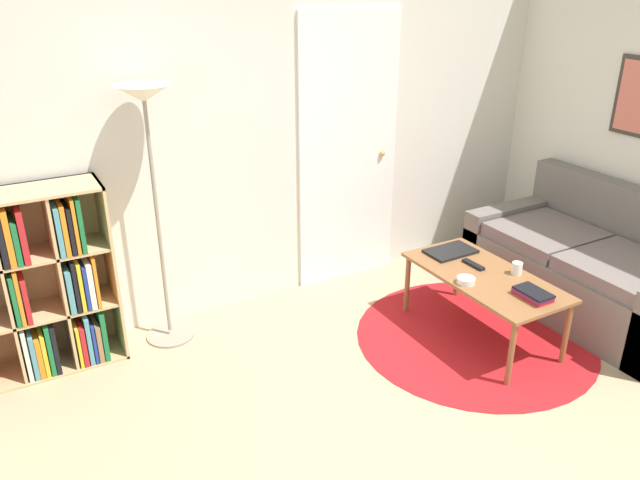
{
  "coord_description": "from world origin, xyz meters",
  "views": [
    {
      "loc": [
        -1.76,
        -1.67,
        2.31
      ],
      "look_at": [
        -0.14,
        1.21,
        0.85
      ],
      "focal_mm": 35.0,
      "sensor_mm": 36.0,
      "label": 1
    }
  ],
  "objects": [
    {
      "name": "ground_plane",
      "position": [
        0.0,
        0.0,
        0.0
      ],
      "size": [
        14.0,
        14.0,
        0.0
      ],
      "primitive_type": "plane",
      "color": "tan"
    },
    {
      "name": "wall_back",
      "position": [
        0.03,
        2.23,
        1.29
      ],
      "size": [
        7.71,
        0.11,
        2.6
      ],
      "color": "silver",
      "rests_on": "ground_plane"
    },
    {
      "name": "wall_right",
      "position": [
        2.38,
        1.1,
        1.3
      ],
      "size": [
        0.08,
        5.2,
        2.6
      ],
      "color": "silver",
      "rests_on": "ground_plane"
    },
    {
      "name": "rug",
      "position": [
        0.91,
        0.95,
        0.0
      ],
      "size": [
        1.59,
        1.59,
        0.01
      ],
      "color": "#B2191E",
      "rests_on": "ground_plane"
    },
    {
      "name": "bookshelf",
      "position": [
        -1.66,
        2.01,
        0.56
      ],
      "size": [
        0.92,
        0.34,
        1.16
      ],
      "color": "tan",
      "rests_on": "ground_plane"
    },
    {
      "name": "floor_lamp",
      "position": [
        -0.88,
        1.98,
        1.4
      ],
      "size": [
        0.33,
        0.33,
        1.69
      ],
      "color": "gray",
      "rests_on": "ground_plane"
    },
    {
      "name": "couch",
      "position": [
        1.96,
        0.9,
        0.29
      ],
      "size": [
        0.89,
        1.66,
        0.86
      ],
      "color": "#66605B",
      "rests_on": "ground_plane"
    },
    {
      "name": "coffee_table",
      "position": [
        0.96,
        0.97,
        0.41
      ],
      "size": [
        0.55,
        1.1,
        0.46
      ],
      "color": "brown",
      "rests_on": "ground_plane"
    },
    {
      "name": "laptop",
      "position": [
        0.99,
        1.35,
        0.47
      ],
      "size": [
        0.35,
        0.22,
        0.02
      ],
      "color": "black",
      "rests_on": "coffee_table"
    },
    {
      "name": "bowl",
      "position": [
        0.77,
        0.94,
        0.48
      ],
      "size": [
        0.12,
        0.12,
        0.04
      ],
      "color": "silver",
      "rests_on": "coffee_table"
    },
    {
      "name": "book_stack_on_table",
      "position": [
        0.99,
        0.6,
        0.48
      ],
      "size": [
        0.14,
        0.23,
        0.05
      ],
      "color": "#B21E23",
      "rests_on": "coffee_table"
    },
    {
      "name": "cup",
      "position": [
        1.14,
        0.88,
        0.5
      ],
      "size": [
        0.07,
        0.07,
        0.08
      ],
      "color": "white",
      "rests_on": "coffee_table"
    },
    {
      "name": "remote",
      "position": [
        0.98,
        1.11,
        0.47
      ],
      "size": [
        0.05,
        0.18,
        0.02
      ],
      "color": "black",
      "rests_on": "coffee_table"
    }
  ]
}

